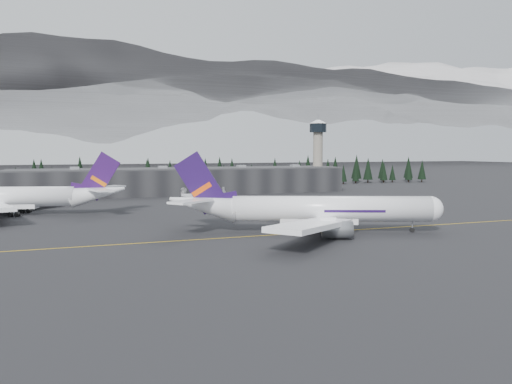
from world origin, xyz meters
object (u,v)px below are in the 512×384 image
object	(u,v)px
gse_vehicle_a	(184,198)
terminal	(183,181)
jet_main	(307,209)
jet_parked	(15,197)
gse_vehicle_b	(224,195)
control_tower	(318,146)

from	to	relation	value
gse_vehicle_a	terminal	bearing A→B (deg)	73.14
terminal	jet_main	bearing A→B (deg)	-87.01
jet_parked	gse_vehicle_b	world-z (taller)	jet_parked
gse_vehicle_b	gse_vehicle_a	bearing A→B (deg)	-60.36
jet_main	gse_vehicle_b	size ratio (longest dim) A/B	14.93
jet_main	gse_vehicle_a	distance (m)	95.16
jet_main	jet_parked	size ratio (longest dim) A/B	0.99
terminal	gse_vehicle_a	distance (m)	32.65
gse_vehicle_a	gse_vehicle_b	size ratio (longest dim) A/B	1.15
jet_parked	gse_vehicle_b	bearing A→B (deg)	-139.71
terminal	control_tower	size ratio (longest dim) A/B	4.24
control_tower	jet_main	size ratio (longest dim) A/B	0.55
control_tower	gse_vehicle_a	world-z (taller)	control_tower
terminal	jet_parked	world-z (taller)	jet_parked
control_tower	gse_vehicle_b	world-z (taller)	control_tower
jet_parked	gse_vehicle_a	size ratio (longest dim) A/B	13.07
terminal	jet_parked	bearing A→B (deg)	-137.87
control_tower	jet_main	xyz separation A→B (m)	(-68.44, -128.66, -17.49)
terminal	jet_parked	distance (m)	92.41
gse_vehicle_a	gse_vehicle_b	bearing A→B (deg)	17.61
gse_vehicle_a	jet_main	bearing A→B (deg)	-87.55
control_tower	gse_vehicle_a	size ratio (longest dim) A/B	7.11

